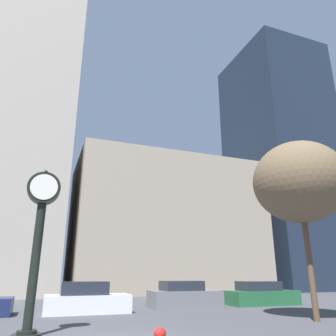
{
  "coord_description": "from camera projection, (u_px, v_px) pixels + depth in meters",
  "views": [
    {
      "loc": [
        -1.78,
        -9.26,
        1.75
      ],
      "look_at": [
        5.83,
        10.8,
        8.71
      ],
      "focal_mm": 35.0,
      "sensor_mm": 36.0,
      "label": 1
    }
  ],
  "objects": [
    {
      "name": "car_white",
      "position": [
        86.0,
        300.0,
        15.5
      ],
      "size": [
        3.97,
        1.96,
        1.42
      ],
      "rotation": [
        0.0,
        0.0,
        -0.02
      ],
      "color": "silver",
      "rests_on": "ground_plane"
    },
    {
      "name": "car_green",
      "position": [
        261.0,
        295.0,
        19.49
      ],
      "size": [
        4.29,
        1.81,
        1.34
      ],
      "rotation": [
        0.0,
        0.0,
        -0.02
      ],
      "color": "#236038",
      "rests_on": "ground_plane"
    },
    {
      "name": "street_clock",
      "position": [
        39.0,
        227.0,
        10.28
      ],
      "size": [
        1.02,
        0.82,
        5.04
      ],
      "color": "black",
      "rests_on": "ground_plane"
    },
    {
      "name": "building_storefront_row",
      "position": [
        163.0,
        227.0,
        35.15
      ],
      "size": [
        18.9,
        12.0,
        13.17
      ],
      "color": "gray",
      "rests_on": "ground_plane"
    },
    {
      "name": "car_grey",
      "position": [
        184.0,
        296.0,
        17.76
      ],
      "size": [
        3.87,
        1.91,
        1.4
      ],
      "rotation": [
        0.0,
        0.0,
        -0.02
      ],
      "color": "slate",
      "rests_on": "ground_plane"
    },
    {
      "name": "bare_tree",
      "position": [
        299.0,
        182.0,
        14.37
      ],
      "size": [
        3.97,
        3.97,
        7.4
      ],
      "color": "brown",
      "rests_on": "ground_plane"
    },
    {
      "name": "building_tall_tower",
      "position": [
        4.0,
        133.0,
        32.1
      ],
      "size": [
        12.53,
        12.0,
        29.88
      ],
      "color": "#ADA393",
      "rests_on": "ground_plane"
    },
    {
      "name": "building_glass_modern",
      "position": [
        280.0,
        163.0,
        43.58
      ],
      "size": [
        10.38,
        12.0,
        31.77
      ],
      "color": "#1E2838",
      "rests_on": "ground_plane"
    }
  ]
}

